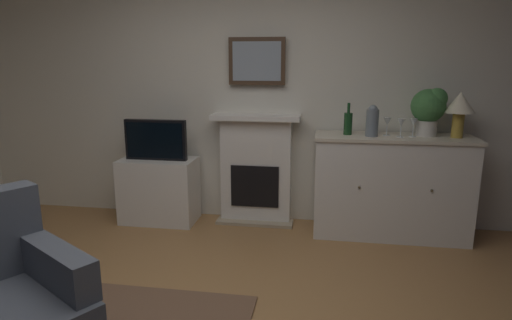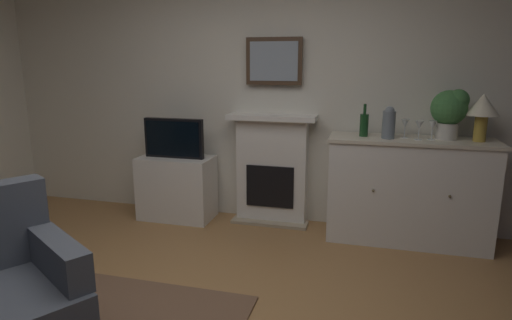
% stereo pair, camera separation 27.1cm
% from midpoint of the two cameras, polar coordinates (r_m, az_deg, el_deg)
% --- Properties ---
extents(wall_rear, '(6.04, 0.06, 2.63)m').
position_cam_midpoint_polar(wall_rear, '(4.34, 4.10, 9.04)').
color(wall_rear, silver).
rests_on(wall_rear, ground_plane).
extents(fireplace_unit, '(0.87, 0.30, 1.10)m').
position_cam_midpoint_polar(fireplace_unit, '(4.33, 3.92, -1.24)').
color(fireplace_unit, white).
rests_on(fireplace_unit, ground_plane).
extents(framed_picture, '(0.55, 0.04, 0.45)m').
position_cam_midpoint_polar(framed_picture, '(4.24, 4.27, 12.92)').
color(framed_picture, '#473323').
extents(sideboard_cabinet, '(1.42, 0.49, 0.95)m').
position_cam_midpoint_polar(sideboard_cabinet, '(4.13, 21.32, -3.84)').
color(sideboard_cabinet, white).
rests_on(sideboard_cabinet, ground_plane).
extents(table_lamp, '(0.26, 0.26, 0.40)m').
position_cam_midpoint_polar(table_lamp, '(4.09, 29.56, 5.99)').
color(table_lamp, '#B79338').
rests_on(table_lamp, sideboard_cabinet).
extents(wine_bottle, '(0.08, 0.08, 0.29)m').
position_cam_midpoint_polar(wine_bottle, '(3.99, 16.04, 4.54)').
color(wine_bottle, '#193F1E').
rests_on(wine_bottle, sideboard_cabinet).
extents(wine_glass_left, '(0.07, 0.07, 0.16)m').
position_cam_midpoint_polar(wine_glass_left, '(4.02, 21.01, 4.44)').
color(wine_glass_left, silver).
rests_on(wine_glass_left, sideboard_cabinet).
extents(wine_glass_center, '(0.07, 0.07, 0.16)m').
position_cam_midpoint_polar(wine_glass_center, '(3.96, 22.69, 4.19)').
color(wine_glass_center, silver).
rests_on(wine_glass_center, sideboard_cabinet).
extents(wine_glass_right, '(0.07, 0.07, 0.16)m').
position_cam_midpoint_polar(wine_glass_right, '(4.01, 24.18, 4.15)').
color(wine_glass_right, silver).
rests_on(wine_glass_right, sideboard_cabinet).
extents(vase_decorative, '(0.11, 0.11, 0.28)m').
position_cam_midpoint_polar(vase_decorative, '(3.94, 19.11, 4.70)').
color(vase_decorative, slate).
rests_on(vase_decorative, sideboard_cabinet).
extents(tv_cabinet, '(0.75, 0.42, 0.65)m').
position_cam_midpoint_polar(tv_cabinet, '(4.53, -8.76, -3.67)').
color(tv_cabinet, white).
rests_on(tv_cabinet, ground_plane).
extents(tv_set, '(0.62, 0.07, 0.40)m').
position_cam_midpoint_polar(tv_set, '(4.38, -9.12, 2.85)').
color(tv_set, black).
rests_on(tv_set, tv_cabinet).
extents(potted_plant_small, '(0.30, 0.30, 0.43)m').
position_cam_midpoint_polar(potted_plant_small, '(4.09, 26.11, 6.02)').
color(potted_plant_small, beige).
rests_on(potted_plant_small, sideboard_cabinet).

